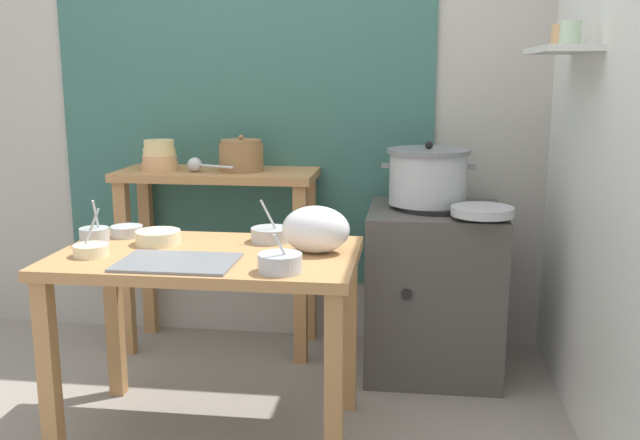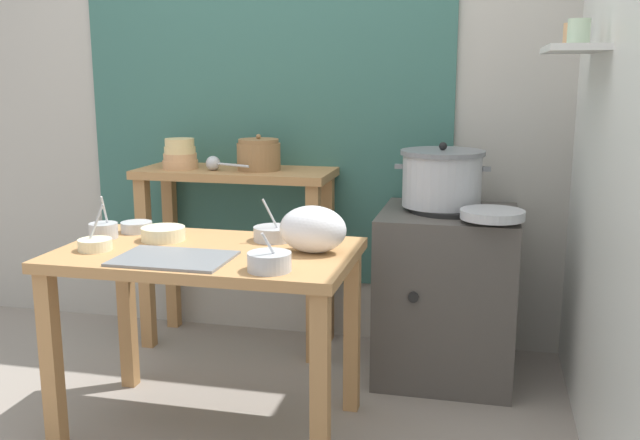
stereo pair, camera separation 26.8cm
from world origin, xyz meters
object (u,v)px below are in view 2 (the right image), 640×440
object	(u,v)px
back_shelf_table	(236,213)
serving_tray	(173,258)
prep_bowl_3	(137,226)
prep_bowl_1	(273,233)
prep_bowl_2	(269,261)
wide_pan	(492,214)
steamer_pot	(442,178)
prep_bowl_0	(95,244)
prep_bowl_4	(163,233)
plastic_bag	(313,229)
bowl_stack_enamel	(180,155)
prep_table	(208,278)
prep_bowl_5	(104,230)
ladle	(214,163)
stove_block	(446,293)
clay_pot	(259,155)

from	to	relation	value
back_shelf_table	serving_tray	distance (m)	1.05
back_shelf_table	prep_bowl_3	size ratio (longest dim) A/B	7.51
prep_bowl_1	prep_bowl_2	size ratio (longest dim) A/B	1.16
serving_tray	wide_pan	xyz separation A→B (m)	(1.09, 0.69, 0.07)
prep_bowl_2	prep_bowl_3	xyz separation A→B (m)	(-0.71, 0.43, -0.01)
steamer_pot	back_shelf_table	bearing A→B (deg)	173.78
prep_bowl_3	prep_bowl_0	bearing A→B (deg)	-90.70
prep_bowl_4	prep_bowl_0	bearing A→B (deg)	-130.22
plastic_bag	serving_tray	bearing A→B (deg)	-154.49
serving_tray	prep_bowl_0	xyz separation A→B (m)	(-0.34, 0.06, 0.02)
back_shelf_table	prep_bowl_0	size ratio (longest dim) A/B	5.62
prep_bowl_3	bowl_stack_enamel	bearing A→B (deg)	97.14
plastic_bag	prep_bowl_1	size ratio (longest dim) A/B	1.45
prep_bowl_1	prep_bowl_2	world-z (taller)	prep_bowl_1
prep_table	prep_bowl_4	distance (m)	0.28
steamer_pot	wide_pan	xyz separation A→B (m)	(0.22, -0.24, -0.11)
prep_table	prep_bowl_5	distance (m)	0.50
prep_table	prep_bowl_1	bearing A→B (deg)	43.85
prep_table	ladle	size ratio (longest dim) A/B	4.50
prep_table	plastic_bag	xyz separation A→B (m)	(0.40, 0.05, 0.20)
prep_bowl_2	prep_bowl_5	distance (m)	0.84
steamer_pot	serving_tray	bearing A→B (deg)	-132.86
back_shelf_table	serving_tray	size ratio (longest dim) A/B	2.40
prep_table	stove_block	distance (m)	1.15
clay_pot	plastic_bag	distance (m)	0.97
stove_block	steamer_pot	bearing A→B (deg)	153.38
stove_block	serving_tray	bearing A→B (deg)	-134.78
plastic_bag	prep_bowl_4	bearing A→B (deg)	175.08
ladle	prep_bowl_3	xyz separation A→B (m)	(-0.11, -0.59, -0.19)
clay_pot	prep_bowl_2	bearing A→B (deg)	-70.35
plastic_bag	wide_pan	size ratio (longest dim) A/B	0.95
plastic_bag	prep_bowl_1	distance (m)	0.25
stove_block	wide_pan	bearing A→B (deg)	-50.51
serving_tray	prep_bowl_1	bearing A→B (deg)	54.69
bowl_stack_enamel	ladle	world-z (taller)	bowl_stack_enamel
bowl_stack_enamel	prep_bowl_3	distance (m)	0.67
prep_table	back_shelf_table	distance (m)	0.90
serving_tray	clay_pot	bearing A→B (deg)	91.20
steamer_pot	bowl_stack_enamel	size ratio (longest dim) A/B	2.42
prep_bowl_2	prep_bowl_5	size ratio (longest dim) A/B	0.85
ladle	wide_pan	bearing A→B (deg)	-12.11
back_shelf_table	plastic_bag	distance (m)	1.03
stove_block	prep_bowl_4	bearing A→B (deg)	-149.01
bowl_stack_enamel	wide_pan	xyz separation A→B (m)	(1.50, -0.31, -0.17)
prep_bowl_1	prep_bowl_5	world-z (taller)	prep_bowl_5
plastic_bag	wide_pan	bearing A→B (deg)	36.69
clay_pot	plastic_bag	size ratio (longest dim) A/B	0.85
serving_tray	prep_bowl_5	size ratio (longest dim) A/B	2.30
clay_pot	wide_pan	xyz separation A→B (m)	(1.11, -0.35, -0.18)
serving_tray	prep_bowl_4	xyz separation A→B (m)	(-0.17, 0.27, 0.02)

